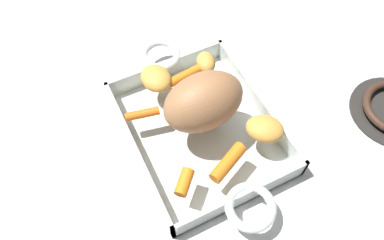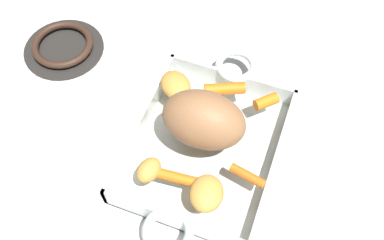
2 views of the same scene
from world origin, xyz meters
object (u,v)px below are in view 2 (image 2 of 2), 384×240
baby_carrot_long (226,89)px  baby_carrot_center_right (178,178)px  baby_carrot_short (266,102)px  potato_corner (176,85)px  pork_roast (204,118)px  potato_golden_large (207,193)px  baby_carrot_center_left (248,176)px  roasting_dish (206,146)px  potato_halved (149,170)px  stove_burner_rear (63,46)px

baby_carrot_long → baby_carrot_center_right: bearing=174.8°
baby_carrot_short → potato_corner: size_ratio=0.67×
pork_roast → potato_golden_large: 0.12m
baby_carrot_center_left → potato_golden_large: size_ratio=0.95×
roasting_dish → baby_carrot_long: bearing=-1.6°
baby_carrot_long → roasting_dish: bearing=178.4°
potato_halved → potato_golden_large: potato_golden_large is taller
baby_carrot_long → potato_golden_large: 0.20m
roasting_dish → baby_carrot_center_right: baby_carrot_center_right is taller
potato_halved → potato_golden_large: (-0.01, -0.10, 0.00)m
roasting_dish → baby_carrot_long: baby_carrot_long is taller
pork_roast → baby_carrot_long: bearing=-4.9°
baby_carrot_center_right → baby_carrot_center_left: size_ratio=1.24×
pork_roast → potato_halved: size_ratio=2.96×
baby_carrot_center_right → roasting_dish: bearing=-9.1°
baby_carrot_center_left → potato_golden_large: 0.07m
pork_roast → potato_corner: pork_roast is taller
roasting_dish → stove_burner_rear: 0.36m
pork_roast → baby_carrot_center_left: 0.11m
baby_carrot_short → baby_carrot_center_left: bearing=-175.9°
baby_carrot_center_right → stove_burner_rear: (0.21, 0.33, -0.05)m
roasting_dish → baby_carrot_center_left: baby_carrot_center_left is taller
pork_roast → baby_carrot_center_right: size_ratio=1.87×
baby_carrot_center_left → stove_burner_rear: baby_carrot_center_left is taller
pork_roast → baby_carrot_short: 0.13m
potato_golden_large → baby_carrot_center_right: bearing=77.1°
roasting_dish → potato_corner: (0.07, 0.08, 0.05)m
baby_carrot_center_right → potato_corner: potato_corner is taller
baby_carrot_short → potato_corner: potato_corner is taller
roasting_dish → potato_halved: (-0.09, 0.06, 0.05)m
baby_carrot_center_right → baby_carrot_short: size_ratio=1.73×
roasting_dish → potato_halved: 0.12m
baby_carrot_long → stove_burner_rear: 0.35m
roasting_dish → baby_carrot_long: size_ratio=5.80×
roasting_dish → potato_golden_large: potato_golden_large is taller
potato_golden_large → potato_corner: (0.17, 0.12, -0.00)m
baby_carrot_center_left → stove_burner_rear: (0.16, 0.42, -0.05)m
roasting_dish → potato_golden_large: bearing=-160.4°
baby_carrot_long → potato_halved: size_ratio=1.56×
roasting_dish → potato_halved: potato_halved is taller
roasting_dish → baby_carrot_center_right: (-0.09, 0.01, 0.04)m
roasting_dish → baby_carrot_center_left: size_ratio=7.12×
potato_halved → potato_corner: same height
potato_corner → stove_burner_rear: size_ratio=0.39×
pork_roast → baby_carrot_short: (0.09, -0.08, -0.04)m
baby_carrot_short → potato_golden_large: size_ratio=0.68×
potato_golden_large → potato_corner: bearing=34.3°
roasting_dish → baby_carrot_long: 0.10m
baby_carrot_center_left → potato_golden_large: (-0.05, 0.05, 0.01)m
roasting_dish → pork_roast: (0.00, 0.01, 0.08)m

